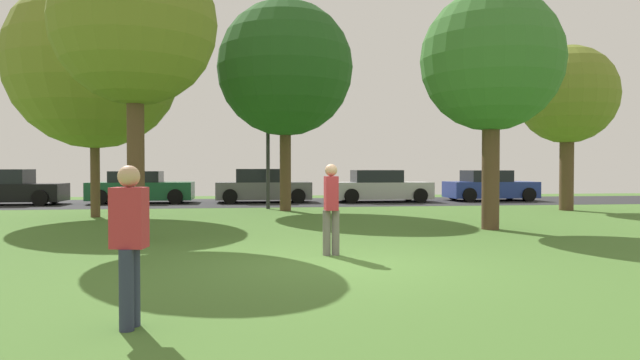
{
  "coord_description": "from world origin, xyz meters",
  "views": [
    {
      "loc": [
        -1.48,
        -8.9,
        1.56
      ],
      "look_at": [
        0.0,
        2.25,
        1.31
      ],
      "focal_mm": 31.41,
      "sensor_mm": 36.0,
      "label": 1
    }
  ],
  "objects_px": {
    "oak_tree_left": "(285,69)",
    "parked_car_green": "(141,188)",
    "parked_car_black": "(7,189)",
    "person_thrower": "(129,239)",
    "maple_tree_near": "(567,96)",
    "person_walking": "(331,205)",
    "oak_tree_right": "(491,62)",
    "parked_car_silver": "(380,187)",
    "parked_car_blue": "(489,187)",
    "birch_tree_lone": "(94,64)",
    "parked_car_grey": "(263,187)",
    "maple_tree_far": "(135,25)",
    "street_lamp_post": "(268,149)"
  },
  "relations": [
    {
      "from": "person_walking",
      "to": "street_lamp_post",
      "type": "height_order",
      "value": "street_lamp_post"
    },
    {
      "from": "person_thrower",
      "to": "parked_car_silver",
      "type": "height_order",
      "value": "person_thrower"
    },
    {
      "from": "maple_tree_far",
      "to": "parked_car_grey",
      "type": "relative_size",
      "value": 1.54
    },
    {
      "from": "oak_tree_right",
      "to": "person_walking",
      "type": "bearing_deg",
      "value": -142.03
    },
    {
      "from": "parked_car_green",
      "to": "parked_car_blue",
      "type": "xyz_separation_m",
      "value": [
        15.88,
        -0.24,
        0.0
      ]
    },
    {
      "from": "birch_tree_lone",
      "to": "oak_tree_right",
      "type": "xyz_separation_m",
      "value": [
        10.8,
        -4.94,
        -0.58
      ]
    },
    {
      "from": "parked_car_blue",
      "to": "birch_tree_lone",
      "type": "bearing_deg",
      "value": -157.58
    },
    {
      "from": "birch_tree_lone",
      "to": "parked_car_black",
      "type": "xyz_separation_m",
      "value": [
        -5.16,
        6.4,
        -4.12
      ]
    },
    {
      "from": "parked_car_silver",
      "to": "parked_car_blue",
      "type": "xyz_separation_m",
      "value": [
        5.3,
        0.2,
        -0.01
      ]
    },
    {
      "from": "oak_tree_right",
      "to": "street_lamp_post",
      "type": "bearing_deg",
      "value": 124.36
    },
    {
      "from": "person_thrower",
      "to": "person_walking",
      "type": "bearing_deg",
      "value": -111.62
    },
    {
      "from": "parked_car_green",
      "to": "parked_car_silver",
      "type": "height_order",
      "value": "parked_car_silver"
    },
    {
      "from": "parked_car_silver",
      "to": "oak_tree_right",
      "type": "bearing_deg",
      "value": -89.61
    },
    {
      "from": "person_thrower",
      "to": "parked_car_blue",
      "type": "xyz_separation_m",
      "value": [
        12.45,
        19.36,
        -0.21
      ]
    },
    {
      "from": "parked_car_black",
      "to": "parked_car_blue",
      "type": "height_order",
      "value": "parked_car_black"
    },
    {
      "from": "oak_tree_right",
      "to": "parked_car_grey",
      "type": "distance_m",
      "value": 13.35
    },
    {
      "from": "person_walking",
      "to": "parked_car_green",
      "type": "distance_m",
      "value": 16.54
    },
    {
      "from": "parked_car_blue",
      "to": "person_walking",
      "type": "bearing_deg",
      "value": -122.99
    },
    {
      "from": "maple_tree_far",
      "to": "maple_tree_near",
      "type": "bearing_deg",
      "value": 24.99
    },
    {
      "from": "oak_tree_left",
      "to": "parked_car_blue",
      "type": "relative_size",
      "value": 1.86
    },
    {
      "from": "oak_tree_left",
      "to": "parked_car_silver",
      "type": "height_order",
      "value": "oak_tree_left"
    },
    {
      "from": "parked_car_silver",
      "to": "parked_car_blue",
      "type": "distance_m",
      "value": 5.3
    },
    {
      "from": "person_thrower",
      "to": "parked_car_blue",
      "type": "height_order",
      "value": "person_thrower"
    },
    {
      "from": "maple_tree_near",
      "to": "person_walking",
      "type": "distance_m",
      "value": 14.02
    },
    {
      "from": "oak_tree_left",
      "to": "person_thrower",
      "type": "height_order",
      "value": "oak_tree_left"
    },
    {
      "from": "maple_tree_near",
      "to": "oak_tree_right",
      "type": "xyz_separation_m",
      "value": [
        -5.46,
        -5.59,
        0.05
      ]
    },
    {
      "from": "oak_tree_right",
      "to": "parked_car_blue",
      "type": "distance_m",
      "value": 13.17
    },
    {
      "from": "parked_car_grey",
      "to": "parked_car_silver",
      "type": "height_order",
      "value": "parked_car_grey"
    },
    {
      "from": "person_walking",
      "to": "birch_tree_lone",
      "type": "bearing_deg",
      "value": 35.86
    },
    {
      "from": "parked_car_green",
      "to": "oak_tree_right",
      "type": "bearing_deg",
      "value": -47.89
    },
    {
      "from": "oak_tree_left",
      "to": "parked_car_green",
      "type": "xyz_separation_m",
      "value": [
        -5.96,
        5.11,
        -4.44
      ]
    },
    {
      "from": "parked_car_silver",
      "to": "maple_tree_near",
      "type": "bearing_deg",
      "value": -46.18
    },
    {
      "from": "street_lamp_post",
      "to": "parked_car_blue",
      "type": "bearing_deg",
      "value": 20.02
    },
    {
      "from": "parked_car_silver",
      "to": "parked_car_blue",
      "type": "relative_size",
      "value": 1.09
    },
    {
      "from": "parked_car_green",
      "to": "parked_car_grey",
      "type": "height_order",
      "value": "parked_car_grey"
    },
    {
      "from": "birch_tree_lone",
      "to": "parked_car_blue",
      "type": "height_order",
      "value": "birch_tree_lone"
    },
    {
      "from": "parked_car_green",
      "to": "parked_car_silver",
      "type": "xyz_separation_m",
      "value": [
        10.58,
        -0.44,
        0.01
      ]
    },
    {
      "from": "person_thrower",
      "to": "parked_car_green",
      "type": "xyz_separation_m",
      "value": [
        -3.43,
        19.6,
        -0.22
      ]
    },
    {
      "from": "person_walking",
      "to": "parked_car_blue",
      "type": "relative_size",
      "value": 0.4
    },
    {
      "from": "maple_tree_near",
      "to": "parked_car_blue",
      "type": "height_order",
      "value": "maple_tree_near"
    },
    {
      "from": "person_thrower",
      "to": "parked_car_green",
      "type": "distance_m",
      "value": 19.9
    },
    {
      "from": "street_lamp_post",
      "to": "parked_car_green",
      "type": "bearing_deg",
      "value": 142.9
    },
    {
      "from": "oak_tree_right",
      "to": "maple_tree_near",
      "type": "bearing_deg",
      "value": 45.66
    },
    {
      "from": "parked_car_black",
      "to": "parked_car_blue",
      "type": "bearing_deg",
      "value": 0.57
    },
    {
      "from": "parked_car_green",
      "to": "parked_car_blue",
      "type": "distance_m",
      "value": 15.89
    },
    {
      "from": "oak_tree_right",
      "to": "parked_car_silver",
      "type": "distance_m",
      "value": 11.9
    },
    {
      "from": "birch_tree_lone",
      "to": "parked_car_grey",
      "type": "distance_m",
      "value": 9.6
    },
    {
      "from": "parked_car_black",
      "to": "oak_tree_left",
      "type": "bearing_deg",
      "value": -22.45
    },
    {
      "from": "person_thrower",
      "to": "parked_car_grey",
      "type": "height_order",
      "value": "person_thrower"
    },
    {
      "from": "maple_tree_far",
      "to": "parked_car_black",
      "type": "xyz_separation_m",
      "value": [
        -7.5,
        12.25,
        -3.95
      ]
    }
  ]
}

